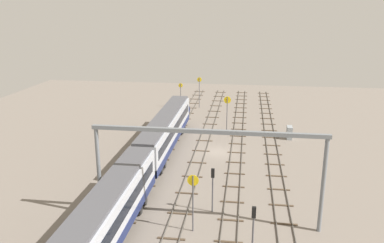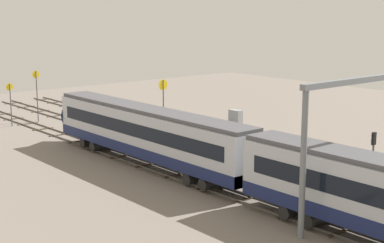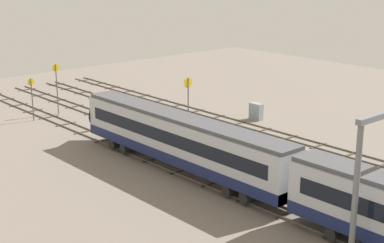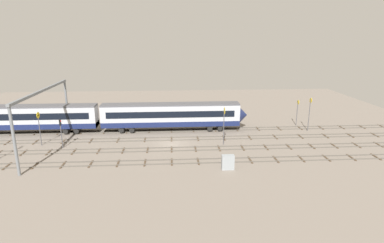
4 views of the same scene
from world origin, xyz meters
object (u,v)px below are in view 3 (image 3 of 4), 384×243
(train, at_px, (290,180))
(speed_sign_distant_end, at_px, (188,97))
(speed_sign_mid_trackside, at_px, (32,94))
(speed_sign_far_trackside, at_px, (57,82))
(relay_cabinet, at_px, (256,111))

(train, relative_size, speed_sign_distant_end, 8.48)
(speed_sign_distant_end, bearing_deg, speed_sign_mid_trackside, 32.36)
(speed_sign_distant_end, bearing_deg, speed_sign_far_trackside, 21.09)
(speed_sign_distant_end, bearing_deg, relay_cabinet, -95.86)
(speed_sign_mid_trackside, bearing_deg, speed_sign_far_trackside, -78.06)
(train, height_order, speed_sign_far_trackside, speed_sign_far_trackside)
(train, bearing_deg, relay_cabinet, -42.32)
(train, bearing_deg, speed_sign_far_trackside, -2.66)
(speed_sign_far_trackside, xyz_separation_m, speed_sign_distant_end, (-16.13, -6.22, 0.18))
(speed_sign_mid_trackside, height_order, speed_sign_far_trackside, speed_sign_far_trackside)
(relay_cabinet, bearing_deg, train, 137.68)
(train, relative_size, speed_sign_far_trackside, 8.46)
(train, xyz_separation_m, speed_sign_mid_trackside, (35.30, 1.86, 0.43))
(train, xyz_separation_m, speed_sign_distant_end, (19.91, -7.89, 1.30))
(speed_sign_far_trackside, relative_size, relay_cabinet, 3.15)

